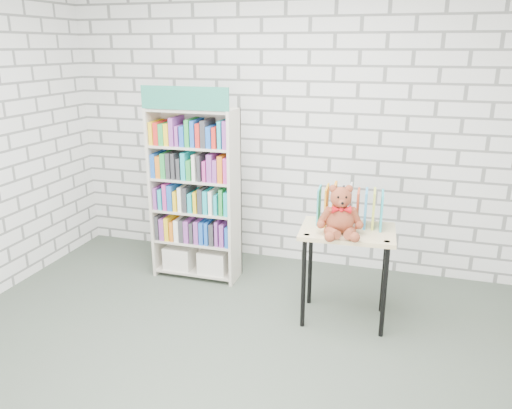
# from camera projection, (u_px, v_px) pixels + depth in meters

# --- Properties ---
(ground) EXTENTS (4.50, 4.50, 0.00)m
(ground) POSITION_uv_depth(u_px,v_px,m) (212.00, 367.00, 3.50)
(ground) COLOR #414B40
(ground) RESTS_ON ground
(room_shell) EXTENTS (4.52, 4.02, 2.81)m
(room_shell) POSITION_uv_depth(u_px,v_px,m) (204.00, 111.00, 2.96)
(room_shell) COLOR silver
(room_shell) RESTS_ON ground
(bookshelf) EXTENTS (0.81, 0.32, 1.83)m
(bookshelf) POSITION_uv_depth(u_px,v_px,m) (195.00, 193.00, 4.68)
(bookshelf) COLOR beige
(bookshelf) RESTS_ON ground
(display_table) EXTENTS (0.75, 0.54, 0.78)m
(display_table) POSITION_uv_depth(u_px,v_px,m) (347.00, 243.00, 3.93)
(display_table) COLOR #D7BD81
(display_table) RESTS_ON ground
(table_books) EXTENTS (0.52, 0.25, 0.30)m
(table_books) POSITION_uv_depth(u_px,v_px,m) (350.00, 207.00, 3.96)
(table_books) COLOR teal
(table_books) RESTS_ON display_table
(teddy_bear) EXTENTS (0.35, 0.34, 0.38)m
(teddy_bear) POSITION_uv_depth(u_px,v_px,m) (340.00, 215.00, 3.76)
(teddy_bear) COLOR brown
(teddy_bear) RESTS_ON display_table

